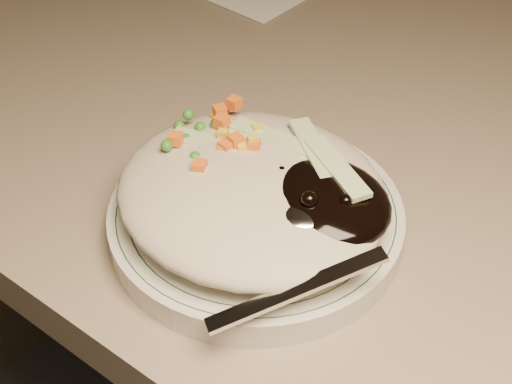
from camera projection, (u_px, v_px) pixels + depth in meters
The scene contains 4 objects.
desk at pixel (424, 278), 0.75m from camera, with size 1.40×0.70×0.74m.
plate at pixel (256, 219), 0.51m from camera, with size 0.21×0.21×0.02m, color silver.
plate_rim at pixel (256, 209), 0.50m from camera, with size 0.20×0.20×0.00m.
meal at pixel (260, 189), 0.49m from camera, with size 0.21×0.19×0.05m.
Camera 1 is at (0.16, 0.87, 1.10)m, focal length 50.00 mm.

